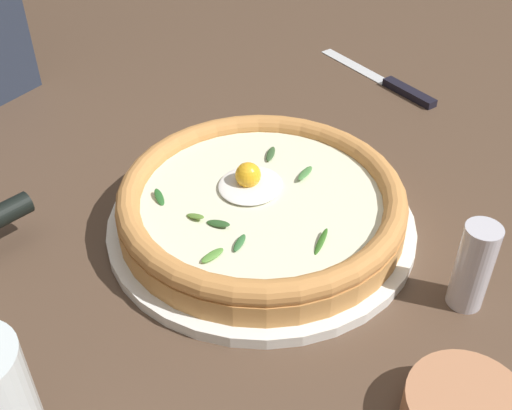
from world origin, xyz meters
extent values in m
cube|color=brown|center=(0.00, 0.00, -0.01)|extent=(2.40, 2.40, 0.03)
cylinder|color=white|center=(0.00, 0.00, 0.01)|extent=(0.31, 0.31, 0.01)
cylinder|color=tan|center=(0.00, 0.00, 0.02)|extent=(0.29, 0.29, 0.02)
torus|color=#CD8948|center=(0.00, 0.00, 0.04)|extent=(0.29, 0.29, 0.02)
cylinder|color=#F0EECC|center=(0.00, 0.00, 0.04)|extent=(0.24, 0.24, 0.00)
ellipsoid|color=white|center=(0.01, 0.02, 0.04)|extent=(0.07, 0.06, 0.01)
sphere|color=yellow|center=(0.01, 0.02, 0.05)|extent=(0.03, 0.03, 0.03)
ellipsoid|color=#326C36|center=(-0.07, -0.02, 0.04)|extent=(0.02, 0.01, 0.00)
ellipsoid|color=#245B24|center=(-0.06, 0.08, 0.04)|extent=(0.02, 0.02, 0.01)
ellipsoid|color=#528C36|center=(-0.10, -0.01, 0.04)|extent=(0.03, 0.01, 0.00)
ellipsoid|color=#366E22|center=(-0.03, -0.08, 0.04)|extent=(0.03, 0.01, 0.01)
ellipsoid|color=olive|center=(-0.06, 0.04, 0.04)|extent=(0.01, 0.02, 0.01)
ellipsoid|color=#305C2B|center=(-0.06, 0.01, 0.04)|extent=(0.01, 0.03, 0.01)
ellipsoid|color=#365A30|center=(0.07, 0.03, 0.04)|extent=(0.03, 0.02, 0.00)
ellipsoid|color=#4E8F48|center=(0.06, -0.02, 0.04)|extent=(0.03, 0.01, 0.01)
cube|color=silver|center=(0.38, 0.08, 0.00)|extent=(0.06, 0.13, 0.00)
cube|color=black|center=(0.34, -0.02, 0.01)|extent=(0.05, 0.09, 0.01)
cylinder|color=silver|center=(0.01, -0.21, 0.04)|extent=(0.03, 0.03, 0.09)
camera|label=1|loc=(-0.42, -0.26, 0.43)|focal=44.83mm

